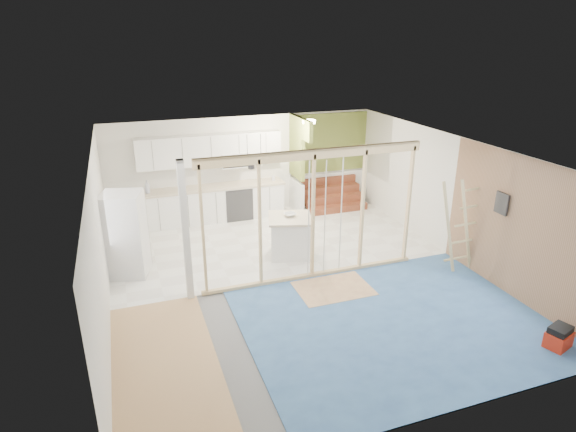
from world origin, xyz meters
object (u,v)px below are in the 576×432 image
object	(u,v)px
toolbox	(559,338)
ladder	(460,226)
fridge	(126,235)
island	(290,236)

from	to	relation	value
toolbox	ladder	world-z (taller)	ladder
fridge	island	xyz separation A→B (m)	(3.33, -0.24, -0.41)
island	toolbox	bearing A→B (deg)	-41.85
toolbox	ladder	xyz separation A→B (m)	(0.16, 2.70, 0.80)
island	ladder	size ratio (longest dim) A/B	0.59
island	ladder	distance (m)	3.48
fridge	ladder	distance (m)	6.58
ladder	toolbox	bearing A→B (deg)	-73.64
island	toolbox	distance (m)	5.29
island	fridge	bearing A→B (deg)	-167.58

